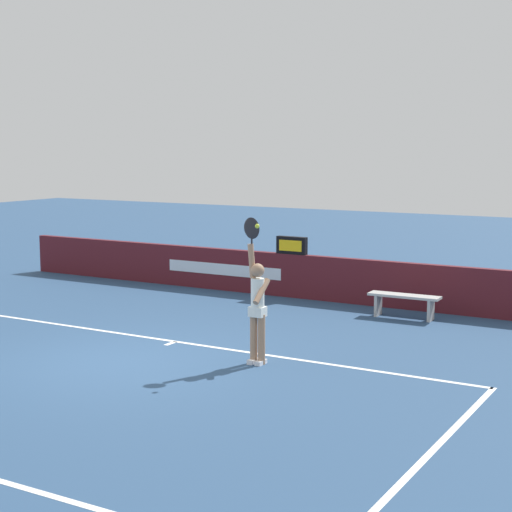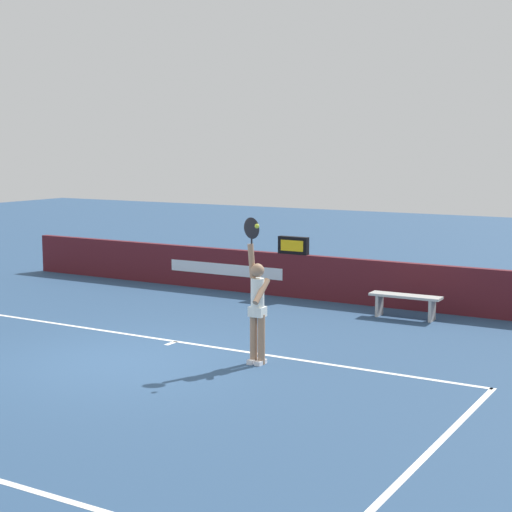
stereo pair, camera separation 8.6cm
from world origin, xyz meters
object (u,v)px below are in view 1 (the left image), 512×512
at_px(tennis_ball, 257,226).
at_px(courtside_bench_near, 404,300).
at_px(tennis_player, 257,304).
at_px(speed_display, 292,245).

height_order(tennis_ball, courtside_bench_near, tennis_ball).
height_order(tennis_player, tennis_ball, tennis_player).
relative_size(speed_display, tennis_ball, 10.29).
bearing_deg(tennis_ball, courtside_bench_near, 81.20).
distance_m(tennis_ball, courtside_bench_near, 5.08).
height_order(speed_display, tennis_player, tennis_player).
height_order(speed_display, courtside_bench_near, speed_display).
height_order(tennis_player, courtside_bench_near, tennis_player).
bearing_deg(courtside_bench_near, speed_display, 163.34).
distance_m(tennis_player, tennis_ball, 1.29).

